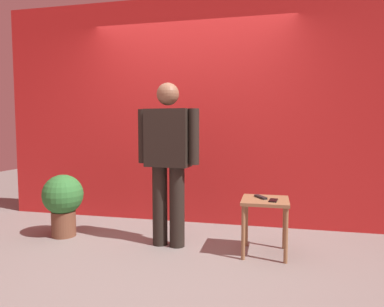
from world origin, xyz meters
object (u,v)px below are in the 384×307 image
Objects in this scene: cell_phone at (273,200)px; tv_remote at (261,197)px; side_table at (265,209)px; standing_person at (168,156)px; potted_plant at (63,200)px.

tv_remote reaches higher than cell_phone.
tv_remote reaches higher than side_table.
side_table is at bearing -75.16° from tv_remote.
cell_phone is at bearing -4.86° from standing_person.
tv_remote is at bearing 146.73° from cell_phone.
standing_person is 1.08m from side_table.
side_table is at bearing 147.57° from cell_phone.
side_table is 0.14m from cell_phone.
cell_phone is 0.21× the size of potted_plant.
standing_person is 2.40× the size of potted_plant.
cell_phone reaches higher than side_table.
cell_phone is 0.85× the size of tv_remote.
standing_person is 3.10× the size of side_table.
side_table is at bearing -1.35° from potted_plant.
standing_person reaches higher than cell_phone.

